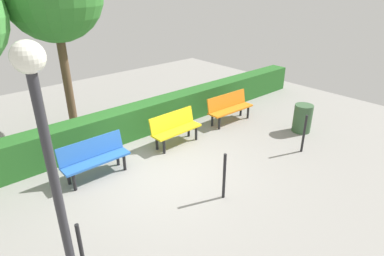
{
  "coord_description": "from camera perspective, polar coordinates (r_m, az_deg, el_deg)",
  "views": [
    {
      "loc": [
        3.7,
        5.26,
        4.03
      ],
      "look_at": [
        -1.3,
        -0.39,
        0.55
      ],
      "focal_mm": 30.3,
      "sensor_mm": 36.0,
      "label": 1
    }
  ],
  "objects": [
    {
      "name": "railing_post_far",
      "position": [
        5.17,
        -18.85,
        -19.98
      ],
      "size": [
        0.06,
        0.06,
        1.0
      ],
      "primitive_type": "cylinder",
      "color": "black",
      "rests_on": "ground_plane"
    },
    {
      "name": "railing_post_near",
      "position": [
        8.59,
        19.11,
        -0.96
      ],
      "size": [
        0.06,
        0.06,
        1.0
      ],
      "primitive_type": "cylinder",
      "color": "black",
      "rests_on": "ground_plane"
    },
    {
      "name": "bench_yellow",
      "position": [
        8.54,
        -3.01,
        0.14
      ],
      "size": [
        1.43,
        0.51,
        0.86
      ],
      "rotation": [
        0.0,
        0.0,
        0.03
      ],
      "color": "yellow",
      "rests_on": "ground_plane"
    },
    {
      "name": "ground_plane",
      "position": [
        7.59,
        -5.43,
        -7.45
      ],
      "size": [
        16.62,
        16.62,
        0.0
      ],
      "primitive_type": "plane",
      "color": "gray"
    },
    {
      "name": "railing_post_mid",
      "position": [
        6.47,
        5.69,
        -8.44
      ],
      "size": [
        0.06,
        0.06,
        1.0
      ],
      "primitive_type": "cylinder",
      "color": "black",
      "rests_on": "ground_plane"
    },
    {
      "name": "trash_bin",
      "position": [
        9.79,
        18.87,
        1.63
      ],
      "size": [
        0.52,
        0.52,
        0.81
      ],
      "primitive_type": "cylinder",
      "color": "#385938",
      "rests_on": "ground_plane"
    },
    {
      "name": "hedge_row",
      "position": [
        9.39,
        -7.58,
        2.02
      ],
      "size": [
        12.62,
        0.59,
        0.86
      ],
      "primitive_type": "cube",
      "color": "#266023",
      "rests_on": "ground_plane"
    },
    {
      "name": "bench_orange",
      "position": [
        9.97,
        6.58,
        3.74
      ],
      "size": [
        1.58,
        0.49,
        0.86
      ],
      "rotation": [
        0.0,
        0.0,
        -0.02
      ],
      "color": "orange",
      "rests_on": "ground_plane"
    },
    {
      "name": "lamp_post",
      "position": [
        4.09,
        -24.65,
        -0.43
      ],
      "size": [
        0.36,
        0.36,
        3.47
      ],
      "color": "#2D2D33",
      "rests_on": "ground_plane"
    },
    {
      "name": "bench_blue",
      "position": [
        7.45,
        -16.83,
        -4.86
      ],
      "size": [
        1.5,
        0.47,
        0.86
      ],
      "rotation": [
        0.0,
        0.0,
        0.0
      ],
      "color": "blue",
      "rests_on": "ground_plane"
    }
  ]
}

